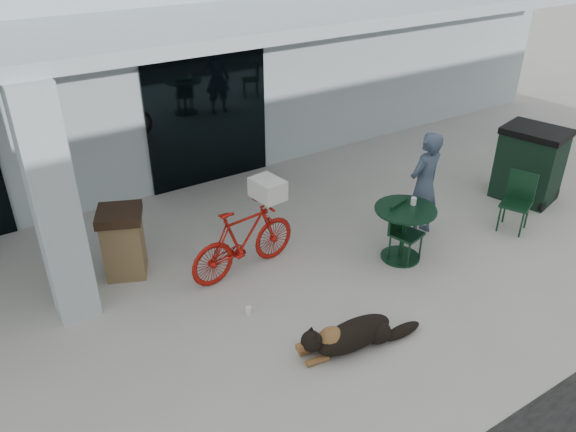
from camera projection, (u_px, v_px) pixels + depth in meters
ground at (262, 371)px, 6.54m from camera, size 80.00×80.00×0.00m
building at (53, 41)px, 11.67m from camera, size 22.00×7.00×4.50m
storefront_glass_right at (208, 114)px, 10.38m from camera, size 2.40×0.06×2.70m
column at (55, 208)px, 6.76m from camera, size 0.50×0.50×3.12m
overhang at (122, 34)px, 7.61m from camera, size 22.00×2.80×0.18m
bicycle at (244, 240)px, 8.06m from camera, size 1.82×0.72×1.07m
laundry_basket at (268, 189)px, 7.98m from camera, size 0.42×0.53×0.29m
dog at (354, 333)px, 6.80m from camera, size 1.29×0.60×0.41m
cup_near_dog at (249, 310)px, 7.43m from camera, size 0.11×0.11×0.10m
cafe_table_far at (403, 234)px, 8.42m from camera, size 1.21×1.21×0.86m
cafe_chair_far_a at (407, 233)px, 8.37m from camera, size 0.51×0.54×0.91m
cafe_chair_far_b at (516, 203)px, 9.13m from camera, size 0.62×0.60×0.98m
person at (424, 185)px, 8.84m from camera, size 0.69×0.50×1.76m
cup_on_table at (414, 201)px, 8.29m from camera, size 0.11×0.11×0.11m
trash_receptacle at (123, 242)px, 8.04m from camera, size 0.80×0.80×1.04m
wheeled_bin at (530, 164)px, 10.07m from camera, size 1.06×1.22×1.34m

